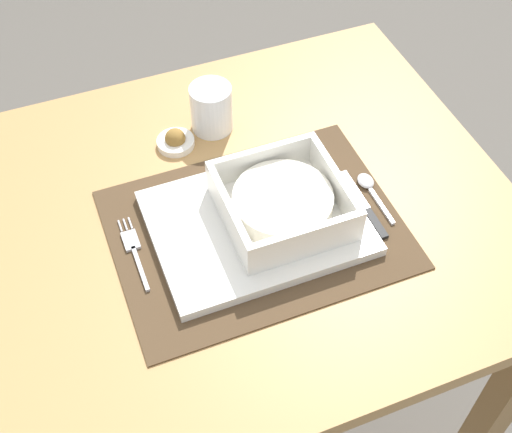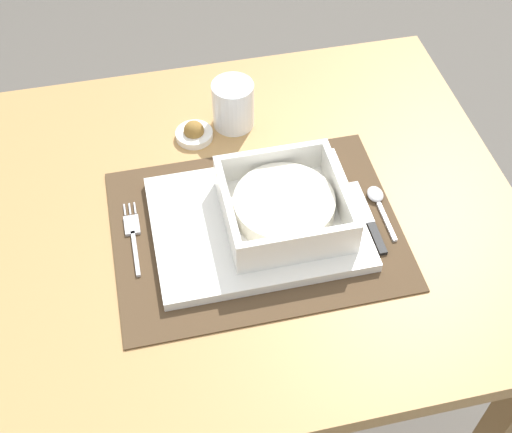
% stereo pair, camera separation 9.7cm
% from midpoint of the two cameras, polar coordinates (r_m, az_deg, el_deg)
% --- Properties ---
extents(ground_plane, '(6.00, 6.00, 0.00)m').
position_cam_midpoint_polar(ground_plane, '(1.62, 0.56, -15.84)').
color(ground_plane, '#59544C').
extents(dining_table, '(0.86, 0.71, 0.70)m').
position_cam_midpoint_polar(dining_table, '(1.10, 0.79, -3.28)').
color(dining_table, '#B2844C').
rests_on(dining_table, ground).
extents(placemat, '(0.42, 0.32, 0.00)m').
position_cam_midpoint_polar(placemat, '(0.99, 2.79, -1.22)').
color(placemat, '#4C3823').
rests_on(placemat, dining_table).
extents(serving_plate, '(0.30, 0.23, 0.02)m').
position_cam_midpoint_polar(serving_plate, '(0.99, 2.89, -0.71)').
color(serving_plate, white).
rests_on(serving_plate, placemat).
extents(porridge_bowl, '(0.17, 0.17, 0.06)m').
position_cam_midpoint_polar(porridge_bowl, '(0.97, 5.24, 0.65)').
color(porridge_bowl, white).
rests_on(porridge_bowl, serving_plate).
extents(fork, '(0.02, 0.14, 0.00)m').
position_cam_midpoint_polar(fork, '(0.99, -7.61, -1.48)').
color(fork, silver).
rests_on(fork, placemat).
extents(spoon, '(0.02, 0.11, 0.01)m').
position_cam_midpoint_polar(spoon, '(1.05, 12.83, 1.26)').
color(spoon, silver).
rests_on(spoon, placemat).
extents(butter_knife, '(0.01, 0.14, 0.01)m').
position_cam_midpoint_polar(butter_knife, '(1.02, 12.28, -0.57)').
color(butter_knife, black).
rests_on(butter_knife, placemat).
extents(bread_knife, '(0.01, 0.14, 0.01)m').
position_cam_midpoint_polar(bread_knife, '(1.02, 10.76, 0.03)').
color(bread_knife, '#59331E').
rests_on(bread_knife, placemat).
extents(drinking_glass, '(0.07, 0.07, 0.08)m').
position_cam_midpoint_polar(drinking_glass, '(1.13, 0.56, 9.10)').
color(drinking_glass, white).
rests_on(drinking_glass, dining_table).
extents(condiment_saucer, '(0.06, 0.06, 0.03)m').
position_cam_midpoint_polar(condiment_saucer, '(1.12, -2.77, 6.92)').
color(condiment_saucer, white).
rests_on(condiment_saucer, dining_table).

